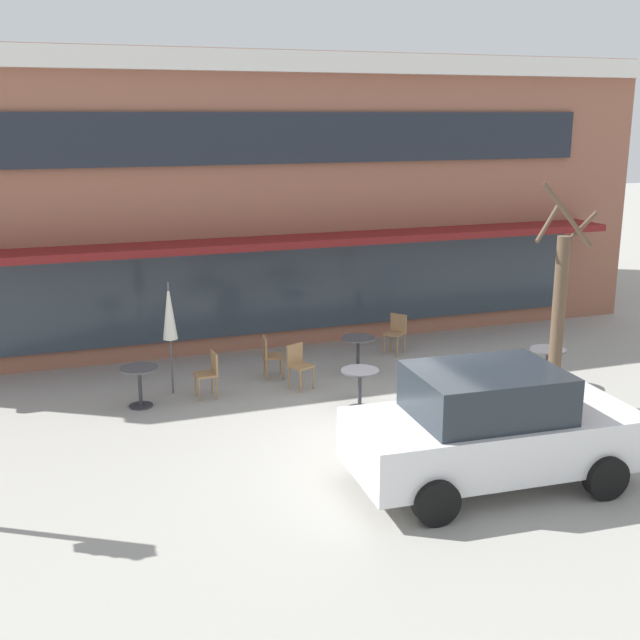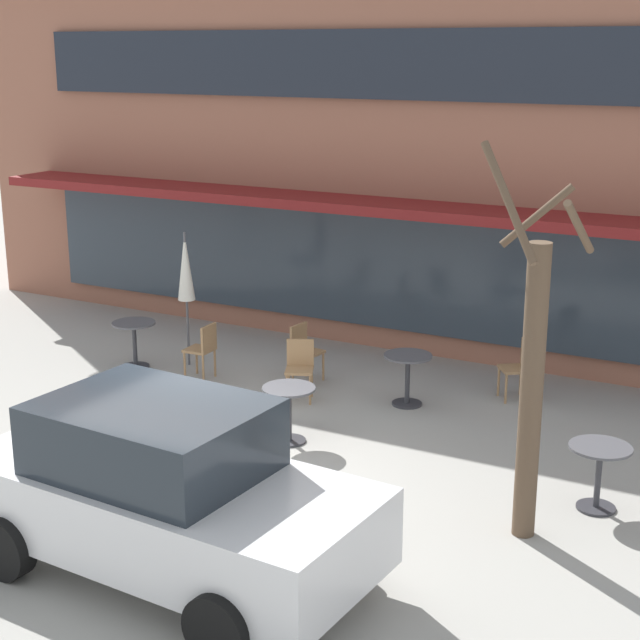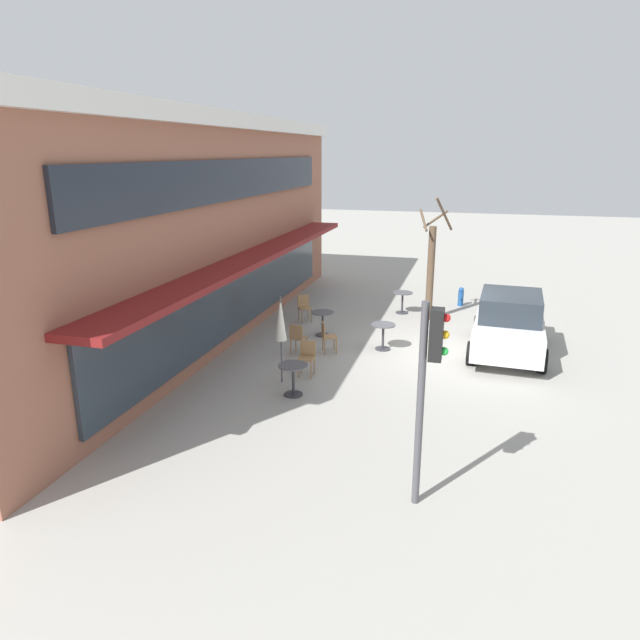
# 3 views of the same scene
# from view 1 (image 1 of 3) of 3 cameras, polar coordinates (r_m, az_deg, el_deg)

# --- Properties ---
(ground_plane) EXTENTS (80.00, 80.00, 0.00)m
(ground_plane) POSITION_cam_1_polar(r_m,az_deg,el_deg) (13.44, 5.02, -8.70)
(ground_plane) COLOR #9E9B93
(building_facade) EXTENTS (18.84, 9.10, 6.61)m
(building_facade) POSITION_cam_1_polar(r_m,az_deg,el_deg) (21.88, -5.87, 9.23)
(building_facade) COLOR #935B47
(building_facade) RESTS_ON ground
(cafe_table_near_wall) EXTENTS (0.70, 0.70, 0.76)m
(cafe_table_near_wall) POSITION_cam_1_polar(r_m,az_deg,el_deg) (16.76, 2.73, -2.05)
(cafe_table_near_wall) COLOR #333338
(cafe_table_near_wall) RESTS_ON ground
(cafe_table_streetside) EXTENTS (0.70, 0.70, 0.76)m
(cafe_table_streetside) POSITION_cam_1_polar(r_m,az_deg,el_deg) (16.57, 15.86, -2.80)
(cafe_table_streetside) COLOR #333338
(cafe_table_streetside) RESTS_ON ground
(cafe_table_by_tree) EXTENTS (0.70, 0.70, 0.76)m
(cafe_table_by_tree) POSITION_cam_1_polar(r_m,az_deg,el_deg) (15.17, -12.71, -4.19)
(cafe_table_by_tree) COLOR #333338
(cafe_table_by_tree) RESTS_ON ground
(cafe_table_mid_patio) EXTENTS (0.70, 0.70, 0.76)m
(cafe_table_mid_patio) POSITION_cam_1_polar(r_m,az_deg,el_deg) (14.69, 2.85, -4.46)
(cafe_table_mid_patio) COLOR #333338
(cafe_table_mid_patio) RESTS_ON ground
(patio_umbrella_green_folded) EXTENTS (0.28, 0.28, 2.20)m
(patio_umbrella_green_folded) POSITION_cam_1_polar(r_m,az_deg,el_deg) (15.45, -10.67, 0.55)
(patio_umbrella_green_folded) COLOR #4C4C51
(patio_umbrella_green_folded) RESTS_ON ground
(cafe_chair_0) EXTENTS (0.45, 0.45, 0.89)m
(cafe_chair_0) POSITION_cam_1_polar(r_m,az_deg,el_deg) (16.38, -3.58, -2.42)
(cafe_chair_0) COLOR #9E754C
(cafe_chair_0) RESTS_ON ground
(cafe_chair_1) EXTENTS (0.53, 0.53, 0.89)m
(cafe_chair_1) POSITION_cam_1_polar(r_m,az_deg,el_deg) (15.79, -1.55, -3.05)
(cafe_chair_1) COLOR #9E754C
(cafe_chair_1) RESTS_ON ground
(cafe_chair_2) EXTENTS (0.42, 0.42, 0.89)m
(cafe_chair_2) POSITION_cam_1_polar(r_m,az_deg,el_deg) (15.41, -7.88, -3.63)
(cafe_chair_2) COLOR #9E754C
(cafe_chair_2) RESTS_ON ground
(cafe_chair_3) EXTENTS (0.56, 0.56, 0.89)m
(cafe_chair_3) POSITION_cam_1_polar(r_m,az_deg,el_deg) (18.17, 5.44, -0.75)
(cafe_chair_3) COLOR #9E754C
(cafe_chair_3) RESTS_ON ground
(parked_sedan) EXTENTS (4.30, 2.20, 1.76)m
(parked_sedan) POSITION_cam_1_polar(r_m,az_deg,el_deg) (11.95, 12.08, -7.45)
(parked_sedan) COLOR silver
(parked_sedan) RESTS_ON ground
(street_tree) EXTENTS (1.08, 1.13, 4.15)m
(street_tree) POSITION_cam_1_polar(r_m,az_deg,el_deg) (15.17, 16.60, 0.51)
(street_tree) COLOR brown
(street_tree) RESTS_ON ground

